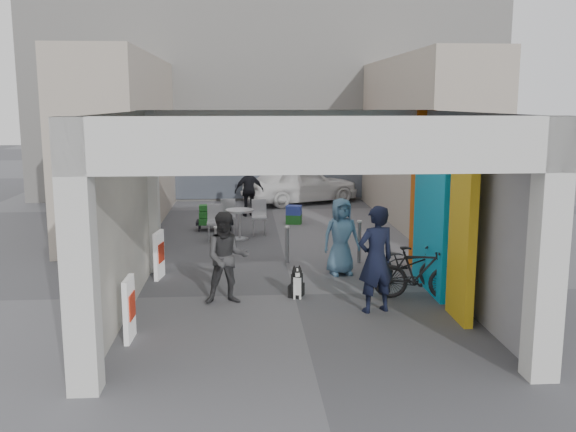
{
  "coord_description": "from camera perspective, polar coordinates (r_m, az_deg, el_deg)",
  "views": [
    {
      "loc": [
        -0.94,
        -11.89,
        3.67
      ],
      "look_at": [
        -0.05,
        1.0,
        1.37
      ],
      "focal_mm": 40.0,
      "sensor_mm": 36.0,
      "label": 1
    }
  ],
  "objects": [
    {
      "name": "arcade_canopy",
      "position": [
        11.25,
        3.66,
        3.09
      ],
      "size": [
        6.4,
        6.45,
        6.4
      ],
      "color": "silver",
      "rests_on": "ground"
    },
    {
      "name": "bollard_right",
      "position": [
        14.91,
        6.35,
        -2.3
      ],
      "size": [
        0.09,
        0.09,
        0.97
      ],
      "primitive_type": "cylinder",
      "color": "gray",
      "rests_on": "ground"
    },
    {
      "name": "crate_stack",
      "position": [
        19.55,
        0.52,
        0.12
      ],
      "size": [
        0.52,
        0.44,
        0.56
      ],
      "rotation": [
        0.0,
        0.0,
        -0.22
      ],
      "color": "#17531B",
      "rests_on": "ground"
    },
    {
      "name": "man_crates",
      "position": [
        20.83,
        -3.47,
        2.23
      ],
      "size": [
        1.04,
        0.64,
        1.65
      ],
      "primitive_type": "imported",
      "rotation": [
        0.0,
        0.0,
        3.4
      ],
      "color": "black",
      "rests_on": "ground"
    },
    {
      "name": "plaza_bldg_left",
      "position": [
        19.75,
        -14.39,
        6.4
      ],
      "size": [
        2.0,
        9.0,
        5.0
      ],
      "primitive_type": "cube",
      "color": "#A89C8B",
      "rests_on": "ground"
    },
    {
      "name": "bollard_left",
      "position": [
        14.49,
        -6.38,
        -2.77
      ],
      "size": [
        0.09,
        0.09,
        0.92
      ],
      "primitive_type": "cylinder",
      "color": "gray",
      "rests_on": "ground"
    },
    {
      "name": "bicycle_front",
      "position": [
        13.18,
        10.46,
        -4.21
      ],
      "size": [
        1.79,
        1.38,
        0.9
      ],
      "primitive_type": "imported",
      "rotation": [
        0.0,
        0.0,
        1.05
      ],
      "color": "black",
      "rests_on": "ground"
    },
    {
      "name": "cafe_set",
      "position": [
        17.72,
        -4.73,
        -0.75
      ],
      "size": [
        1.61,
        1.3,
        0.97
      ],
      "rotation": [
        0.0,
        0.0,
        0.35
      ],
      "color": "#B4B4BA",
      "rests_on": "ground"
    },
    {
      "name": "white_van",
      "position": [
        23.5,
        1.1,
        2.9
      ],
      "size": [
        4.57,
        3.22,
        1.45
      ],
      "primitive_type": "imported",
      "rotation": [
        0.0,
        0.0,
        1.97
      ],
      "color": "white",
      "rests_on": "ground"
    },
    {
      "name": "advert_board_near",
      "position": [
        10.35,
        -13.92,
        -8.01
      ],
      "size": [
        0.12,
        0.55,
        1.0
      ],
      "rotation": [
        0.0,
        0.0,
        -0.04
      ],
      "color": "silver",
      "rests_on": "ground"
    },
    {
      "name": "ground",
      "position": [
        12.48,
        0.57,
        -7.0
      ],
      "size": [
        90.0,
        90.0,
        0.0
      ],
      "primitive_type": "plane",
      "color": "#56565B",
      "rests_on": "ground"
    },
    {
      "name": "plaza_bldg_right",
      "position": [
        20.17,
        11.81,
        6.57
      ],
      "size": [
        2.0,
        9.0,
        5.0
      ],
      "primitive_type": "cube",
      "color": "#A89C8B",
      "rests_on": "ground"
    },
    {
      "name": "man_with_dog",
      "position": [
        11.36,
        7.82,
        -3.83
      ],
      "size": [
        0.8,
        0.65,
        1.91
      ],
      "primitive_type": "imported",
      "rotation": [
        0.0,
        0.0,
        3.45
      ],
      "color": "black",
      "rests_on": "ground"
    },
    {
      "name": "far_building",
      "position": [
        25.9,
        -1.88,
        10.81
      ],
      "size": [
        18.0,
        4.08,
        8.0
      ],
      "color": "silver",
      "rests_on": "ground"
    },
    {
      "name": "bicycle_rear",
      "position": [
        12.31,
        11.51,
        -5.0
      ],
      "size": [
        1.74,
        0.81,
        1.01
      ],
      "primitive_type": "imported",
      "rotation": [
        0.0,
        0.0,
        1.36
      ],
      "color": "black",
      "rests_on": "ground"
    },
    {
      "name": "bollard_center",
      "position": [
        14.79,
        -0.08,
        -2.58
      ],
      "size": [
        0.09,
        0.09,
        0.84
      ],
      "primitive_type": "cylinder",
      "color": "gray",
      "rests_on": "ground"
    },
    {
      "name": "produce_stand",
      "position": [
        18.71,
        -6.5,
        -0.39
      ],
      "size": [
        1.08,
        0.59,
        0.71
      ],
      "rotation": [
        0.0,
        0.0,
        0.15
      ],
      "color": "black",
      "rests_on": "ground"
    },
    {
      "name": "man_back_turned",
      "position": [
        11.81,
        -5.45,
        -3.73
      ],
      "size": [
        0.89,
        0.73,
        1.71
      ],
      "primitive_type": "imported",
      "rotation": [
        0.0,
        0.0,
        0.11
      ],
      "color": "#3A3A3C",
      "rests_on": "ground"
    },
    {
      "name": "man_elderly",
      "position": [
        13.78,
        4.74,
        -1.83
      ],
      "size": [
        0.9,
        0.68,
        1.66
      ],
      "primitive_type": "imported",
      "rotation": [
        0.0,
        0.0,
        0.2
      ],
      "color": "#5682A8",
      "rests_on": "ground"
    },
    {
      "name": "advert_board_far",
      "position": [
        13.76,
        -11.38,
        -3.39
      ],
      "size": [
        0.17,
        0.56,
        1.0
      ],
      "rotation": [
        0.0,
        0.0,
        -0.15
      ],
      "color": "silver",
      "rests_on": "ground"
    },
    {
      "name": "border_collie",
      "position": [
        12.23,
        0.78,
        -6.1
      ],
      "size": [
        0.24,
        0.47,
        0.65
      ],
      "rotation": [
        0.0,
        0.0,
        -0.38
      ],
      "color": "black",
      "rests_on": "ground"
    }
  ]
}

